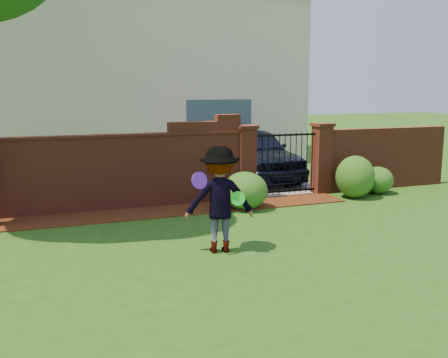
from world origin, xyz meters
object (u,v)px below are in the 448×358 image
object	(u,v)px
car	(255,154)
frisbee_purple	(199,180)
frisbee_green	(238,198)
man	(219,200)

from	to	relation	value
car	frisbee_purple	distance (m)	7.54
car	frisbee_purple	xyz separation A→B (m)	(-3.85, -6.47, 0.51)
car	frisbee_green	xyz separation A→B (m)	(-3.19, -6.52, 0.17)
man	frisbee_purple	xyz separation A→B (m)	(-0.42, -0.21, 0.40)
man	frisbee_green	bearing A→B (deg)	144.08
car	frisbee_green	distance (m)	7.26
frisbee_purple	frisbee_green	size ratio (longest dim) A/B	1.16
man	frisbee_purple	bearing A→B (deg)	38.84
frisbee_green	frisbee_purple	bearing A→B (deg)	175.30
frisbee_green	man	bearing A→B (deg)	131.66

